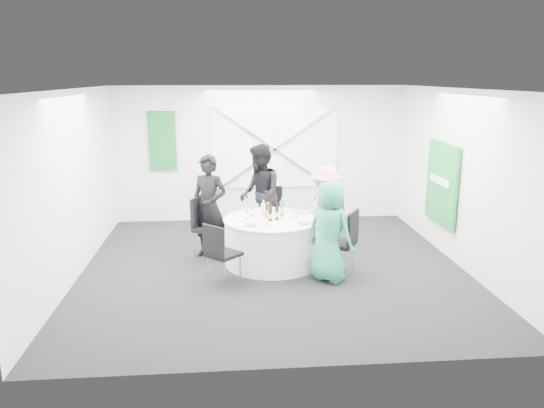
{
  "coord_description": "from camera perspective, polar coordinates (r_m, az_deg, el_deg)",
  "views": [
    {
      "loc": [
        -0.72,
        -7.97,
        2.99
      ],
      "look_at": [
        0.0,
        0.2,
        1.0
      ],
      "focal_mm": 35.0,
      "sensor_mm": 36.0,
      "label": 1
    }
  ],
  "objects": [
    {
      "name": "banquet_table",
      "position": [
        8.6,
        0.0,
        -4.01
      ],
      "size": [
        1.56,
        1.56,
        0.76
      ],
      "color": "silver",
      "rests_on": "floor"
    },
    {
      "name": "green_water_bottle",
      "position": [
        8.6,
        1.08,
        -0.55
      ],
      "size": [
        0.08,
        0.08,
        0.31
      ],
      "color": "green",
      "rests_on": "banquet_table"
    },
    {
      "name": "wine_glass_b",
      "position": [
        8.65,
        -2.16,
        -0.45
      ],
      "size": [
        0.07,
        0.07,
        0.17
      ],
      "color": "white",
      "rests_on": "banquet_table"
    },
    {
      "name": "plate_back_right",
      "position": [
        8.79,
        3.13,
        -0.97
      ],
      "size": [
        0.26,
        0.26,
        0.04
      ],
      "color": "white",
      "rests_on": "banquet_table"
    },
    {
      "name": "floor",
      "position": [
        8.54,
        0.12,
        -6.85
      ],
      "size": [
        6.0,
        6.0,
        0.0
      ],
      "primitive_type": "plane",
      "color": "black",
      "rests_on": "ground"
    },
    {
      "name": "napkin",
      "position": [
        8.07,
        -2.4,
        -2.1
      ],
      "size": [
        0.2,
        0.15,
        0.05
      ],
      "primitive_type": "cube",
      "rotation": [
        0.0,
        0.0,
        0.14
      ],
      "color": "silver",
      "rests_on": "plate_front_left"
    },
    {
      "name": "window_panel",
      "position": [
        11.08,
        0.3,
        5.91
      ],
      "size": [
        2.6,
        0.03,
        1.6
      ],
      "primitive_type": "cube",
      "color": "silver",
      "rests_on": "wall_back"
    },
    {
      "name": "wall_right",
      "position": [
        8.93,
        19.68,
        2.59
      ],
      "size": [
        0.0,
        6.0,
        6.0
      ],
      "primitive_type": "plane",
      "rotation": [
        1.57,
        0.0,
        -1.57
      ],
      "color": "silver",
      "rests_on": "floor"
    },
    {
      "name": "chair_back_left",
      "position": [
        8.95,
        -7.29,
        -1.92
      ],
      "size": [
        0.61,
        0.61,
        1.03
      ],
      "rotation": [
        0.0,
        0.0,
        1.18
      ],
      "color": "black",
      "rests_on": "floor"
    },
    {
      "name": "window_brace_a",
      "position": [
        11.04,
        0.32,
        5.88
      ],
      "size": [
        2.63,
        0.05,
        1.84
      ],
      "primitive_type": "cube",
      "rotation": [
        0.0,
        0.97,
        0.0
      ],
      "color": "silver",
      "rests_on": "window_panel"
    },
    {
      "name": "wall_front",
      "position": [
        5.26,
        3.05,
        -3.95
      ],
      "size": [
        6.0,
        0.0,
        6.0
      ],
      "primitive_type": "plane",
      "rotation": [
        -1.57,
        0.0,
        0.0
      ],
      "color": "silver",
      "rests_on": "floor"
    },
    {
      "name": "wine_glass_d",
      "position": [
        8.59,
        2.74,
        -0.56
      ],
      "size": [
        0.07,
        0.07,
        0.17
      ],
      "color": "white",
      "rests_on": "banquet_table"
    },
    {
      "name": "fork_d",
      "position": [
        8.25,
        -3.54,
        -2.04
      ],
      "size": [
        0.11,
        0.12,
        0.01
      ],
      "primitive_type": "cube",
      "rotation": [
        0.0,
        0.0,
        -2.45
      ],
      "color": "silver",
      "rests_on": "banquet_table"
    },
    {
      "name": "chair_front_left",
      "position": [
        7.72,
        -5.69,
        -4.91
      ],
      "size": [
        0.59,
        0.59,
        0.93
      ],
      "rotation": [
        0.0,
        0.0,
        2.36
      ],
      "color": "black",
      "rests_on": "floor"
    },
    {
      "name": "beer_bottle_a",
      "position": [
        8.51,
        -0.61,
        -0.8
      ],
      "size": [
        0.06,
        0.06,
        0.28
      ],
      "color": "#321A09",
      "rests_on": "banquet_table"
    },
    {
      "name": "person_man_back",
      "position": [
        9.52,
        -1.31,
        1.02
      ],
      "size": [
        0.58,
        0.93,
        1.82
      ],
      "primitive_type": "imported",
      "rotation": [
        0.0,
        0.0,
        -1.46
      ],
      "color": "black",
      "rests_on": "floor"
    },
    {
      "name": "window_brace_b",
      "position": [
        11.04,
        0.32,
        5.88
      ],
      "size": [
        2.63,
        0.05,
        1.84
      ],
      "primitive_type": "cube",
      "rotation": [
        0.0,
        -0.97,
        0.0
      ],
      "color": "silver",
      "rests_on": "window_panel"
    },
    {
      "name": "plate_back_left",
      "position": [
        8.76,
        -3.16,
        -1.08
      ],
      "size": [
        0.29,
        0.29,
        0.01
      ],
      "color": "white",
      "rests_on": "banquet_table"
    },
    {
      "name": "green_sign",
      "position": [
        9.49,
        17.78,
        2.11
      ],
      "size": [
        0.05,
        1.2,
        1.4
      ],
      "primitive_type": "cube",
      "color": "#18862F",
      "rests_on": "wall_right"
    },
    {
      "name": "clear_water_bottle",
      "position": [
        8.44,
        -0.94,
        -0.82
      ],
      "size": [
        0.08,
        0.08,
        0.31
      ],
      "color": "white",
      "rests_on": "banquet_table"
    },
    {
      "name": "fork_b",
      "position": [
        8.84,
        -2.99,
        -0.97
      ],
      "size": [
        0.08,
        0.14,
        0.01
      ],
      "primitive_type": "cube",
      "rotation": [
        0.0,
        0.0,
        2.71
      ],
      "color": "silver",
      "rests_on": "banquet_table"
    },
    {
      "name": "wine_glass_c",
      "position": [
        8.45,
        2.28,
        -0.8
      ],
      "size": [
        0.07,
        0.07,
        0.17
      ],
      "color": "white",
      "rests_on": "banquet_table"
    },
    {
      "name": "person_man_back_left",
      "position": [
        8.89,
        -6.78,
        -0.27
      ],
      "size": [
        0.75,
        0.64,
        1.73
      ],
      "primitive_type": "imported",
      "rotation": [
        0.0,
        0.0,
        -0.43
      ],
      "color": "black",
      "rests_on": "floor"
    },
    {
      "name": "plate_front_left",
      "position": [
        8.14,
        -3.08,
        -2.23
      ],
      "size": [
        0.27,
        0.27,
        0.01
      ],
      "color": "white",
      "rests_on": "banquet_table"
    },
    {
      "name": "knife_b",
      "position": [
        8.63,
        -3.74,
        -1.34
      ],
      "size": [
        0.1,
        0.13,
        0.01
      ],
      "primitive_type": "cube",
      "rotation": [
        0.0,
        0.0,
        2.55
      ],
      "color": "silver",
      "rests_on": "banquet_table"
    },
    {
      "name": "knife_a",
      "position": [
        8.95,
        2.22,
        -0.78
      ],
      "size": [
        0.09,
        0.14,
        0.01
      ],
      "primitive_type": "cube",
      "rotation": [
        0.0,
        0.0,
        0.54
      ],
      "color": "silver",
      "rests_on": "banquet_table"
    },
    {
      "name": "fork_a",
      "position": [
        8.71,
        3.55,
        -1.2
      ],
      "size": [
        0.09,
        0.13,
        0.01
      ],
      "primitive_type": "cube",
      "rotation": [
        0.0,
        0.0,
        0.57
      ],
      "color": "silver",
      "rests_on": "banquet_table"
    },
    {
      "name": "beer_bottle_c",
      "position": [
        8.4,
        0.53,
        -1.0
      ],
      "size": [
        0.06,
        0.06,
        0.28
      ],
      "color": "#321A09",
      "rests_on": "banquet_table"
    },
    {
      "name": "chair_back_right",
      "position": [
        9.22,
        4.99,
        -1.84
      ],
      "size": [
        0.58,
        0.58,
        0.92
      ],
      "rotation": [
        0.0,
        0.0,
        -0.97
      ],
      "color": "black",
      "rests_on": "floor"
    },
    {
      "name": "plate_back",
      "position": [
        8.99,
        -0.78,
        -0.67
      ],
      "size": [
        0.29,
        0.29,
        0.01
      ],
      "color": "white",
      "rests_on": "banquet_table"
    },
    {
      "name": "knife_c",
      "position": [
        9.03,
        -1.06,
        -0.64
      ],
      "size": [
        0.15,
        0.03,
        0.01
      ],
      "primitive_type": "cube",
      "rotation": [
        0.0,
        0.0,
        1.48
      ],
      "color": "silver",
      "rests_on": "banquet_table"
    },
    {
      "name": "wine_glass_e",
      "position": [
        8.78,
        1.75,
        -0.23
      ],
      "size": [
        0.07,
        0.07,
        0.17
      ],
      "color": "white",
      "rests_on": "banquet_table"
    },
    {
      "name": "beer_bottle_b",
      "position": [
        8.61,
        -0.17,
        -0.63
      ],
      "size": [
        0.06,
        0.06,
        0.28
      ],
      "color": "#321A09",
      "rests_on": "banquet_table"
    },
    {
      "name": "person_woman_green",
      "position": [
        7.86,
        6.22,
        -2.93
      ],
      "size": [
        0.87,
        0.87,
        1.52
      ],
      "primitive_type": "imported",
      "rotation": [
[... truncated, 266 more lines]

